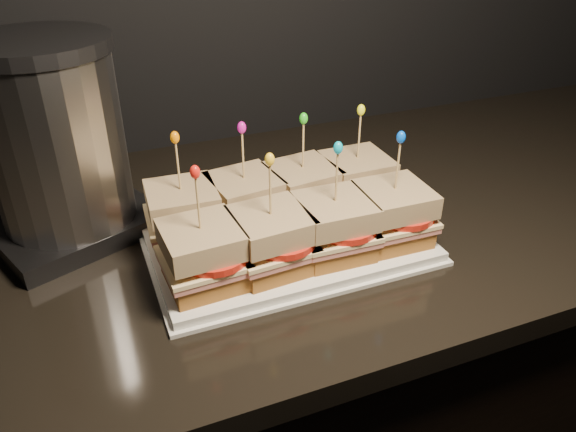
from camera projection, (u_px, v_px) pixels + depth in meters
name	position (u px, v px, depth m)	size (l,w,h in m)	color
cabinet	(375.00, 382.00, 1.19)	(2.50, 0.65, 0.85)	black
granite_slab	(395.00, 201.00, 0.96)	(2.54, 0.69, 0.03)	black
platter	(288.00, 244.00, 0.80)	(0.38, 0.24, 0.02)	white
platter_rim	(288.00, 247.00, 0.81)	(0.39, 0.25, 0.01)	white
sandwich_0_bread_bot	(185.00, 231.00, 0.79)	(0.09, 0.09, 0.03)	brown
sandwich_0_ham	(184.00, 221.00, 0.78)	(0.10, 0.10, 0.01)	#C5655E
sandwich_0_cheese	(184.00, 217.00, 0.78)	(0.10, 0.10, 0.01)	#FBDD9B
sandwich_0_tomato	(193.00, 212.00, 0.77)	(0.09, 0.09, 0.01)	red
sandwich_0_bread_top	(182.00, 199.00, 0.77)	(0.09, 0.09, 0.03)	#4F2812
sandwich_0_pick	(178.00, 169.00, 0.74)	(0.00, 0.00, 0.09)	tan
sandwich_0_frill	(175.00, 137.00, 0.72)	(0.01, 0.01, 0.02)	orange
sandwich_1_bread_bot	(246.00, 219.00, 0.82)	(0.09, 0.09, 0.03)	brown
sandwich_1_ham	(245.00, 209.00, 0.81)	(0.10, 0.10, 0.01)	#C5655E
sandwich_1_cheese	(245.00, 205.00, 0.81)	(0.10, 0.10, 0.01)	#FBDD9B
sandwich_1_tomato	(254.00, 201.00, 0.80)	(0.09, 0.09, 0.01)	red
sandwich_1_bread_top	(244.00, 188.00, 0.79)	(0.09, 0.09, 0.03)	#4F2812
sandwich_1_pick	(243.00, 158.00, 0.77)	(0.00, 0.00, 0.09)	tan
sandwich_1_frill	(242.00, 128.00, 0.75)	(0.01, 0.01, 0.02)	#CF119F
sandwich_2_bread_bot	(302.00, 207.00, 0.85)	(0.09, 0.09, 0.03)	brown
sandwich_2_ham	(302.00, 198.00, 0.84)	(0.10, 0.10, 0.01)	#C5655E
sandwich_2_cheese	(302.00, 194.00, 0.84)	(0.10, 0.10, 0.01)	#FBDD9B
sandwich_2_tomato	(312.00, 189.00, 0.83)	(0.09, 0.09, 0.01)	red
sandwich_2_bread_top	(303.00, 177.00, 0.82)	(0.09, 0.09, 0.03)	#4F2812
sandwich_2_pick	(303.00, 148.00, 0.80)	(0.00, 0.00, 0.09)	tan
sandwich_2_frill	(304.00, 118.00, 0.78)	(0.01, 0.01, 0.02)	green
sandwich_3_bread_bot	(355.00, 197.00, 0.88)	(0.09, 0.09, 0.03)	brown
sandwich_3_ham	(356.00, 187.00, 0.87)	(0.10, 0.10, 0.01)	#C5655E
sandwich_3_cheese	(356.00, 183.00, 0.87)	(0.10, 0.10, 0.01)	#FBDD9B
sandwich_3_tomato	(365.00, 179.00, 0.86)	(0.09, 0.09, 0.01)	red
sandwich_3_bread_top	(357.00, 167.00, 0.85)	(0.09, 0.09, 0.03)	#4F2812
sandwich_3_pick	(359.00, 139.00, 0.83)	(0.00, 0.00, 0.09)	tan
sandwich_3_frill	(361.00, 110.00, 0.81)	(0.01, 0.01, 0.02)	yellow
sandwich_4_bread_bot	(205.00, 273.00, 0.71)	(0.09, 0.09, 0.03)	brown
sandwich_4_ham	(204.00, 263.00, 0.70)	(0.10, 0.10, 0.01)	#C5655E
sandwich_4_cheese	(203.00, 258.00, 0.69)	(0.10, 0.10, 0.01)	#FBDD9B
sandwich_4_tomato	(213.00, 254.00, 0.69)	(0.09, 0.09, 0.01)	red
sandwich_4_bread_top	(201.00, 239.00, 0.68)	(0.09, 0.09, 0.03)	#4F2812
sandwich_4_pick	(198.00, 207.00, 0.66)	(0.00, 0.00, 0.09)	tan
sandwich_4_frill	(195.00, 172.00, 0.63)	(0.01, 0.01, 0.02)	red
sandwich_5_bread_bot	(271.00, 258.00, 0.73)	(0.09, 0.09, 0.03)	brown
sandwich_5_ham	(271.00, 248.00, 0.73)	(0.10, 0.10, 0.01)	#C5655E
sandwich_5_cheese	(271.00, 243.00, 0.72)	(0.10, 0.10, 0.01)	#FBDD9B
sandwich_5_tomato	(282.00, 239.00, 0.72)	(0.09, 0.09, 0.01)	red
sandwich_5_bread_top	(271.00, 225.00, 0.71)	(0.09, 0.09, 0.03)	#4F2812
sandwich_5_pick	(270.00, 193.00, 0.68)	(0.00, 0.00, 0.09)	tan
sandwich_5_frill	(270.00, 159.00, 0.66)	(0.01, 0.01, 0.02)	yellow
sandwich_6_bread_bot	(333.00, 244.00, 0.76)	(0.09, 0.09, 0.03)	brown
sandwich_6_ham	(334.00, 234.00, 0.75)	(0.10, 0.10, 0.01)	#C5655E
sandwich_6_cheese	(334.00, 229.00, 0.75)	(0.10, 0.10, 0.01)	#FBDD9B
sandwich_6_tomato	(344.00, 225.00, 0.75)	(0.09, 0.09, 0.01)	red
sandwich_6_bread_top	(335.00, 211.00, 0.74)	(0.09, 0.09, 0.03)	#4F2812
sandwich_6_pick	(336.00, 180.00, 0.71)	(0.00, 0.00, 0.09)	tan
sandwich_6_frill	(338.00, 148.00, 0.69)	(0.01, 0.01, 0.02)	#089AB9
sandwich_7_bread_bot	(391.00, 231.00, 0.79)	(0.09, 0.09, 0.03)	brown
sandwich_7_ham	(392.00, 221.00, 0.78)	(0.10, 0.10, 0.01)	#C5655E
sandwich_7_cheese	(392.00, 216.00, 0.78)	(0.10, 0.10, 0.01)	#FBDD9B
sandwich_7_tomato	(403.00, 212.00, 0.78)	(0.09, 0.09, 0.01)	red
sandwich_7_bread_top	(394.00, 199.00, 0.77)	(0.09, 0.09, 0.03)	#4F2812
sandwich_7_pick	(398.00, 169.00, 0.74)	(0.00, 0.00, 0.09)	tan
sandwich_7_frill	(401.00, 137.00, 0.72)	(0.01, 0.01, 0.02)	blue
appliance_base	(74.00, 223.00, 0.84)	(0.22, 0.19, 0.03)	#262628
appliance_body	(55.00, 140.00, 0.77)	(0.19, 0.19, 0.24)	silver
appliance_lid	(33.00, 45.00, 0.71)	(0.19, 0.19, 0.02)	#262628
appliance	(56.00, 143.00, 0.77)	(0.22, 0.19, 0.29)	silver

